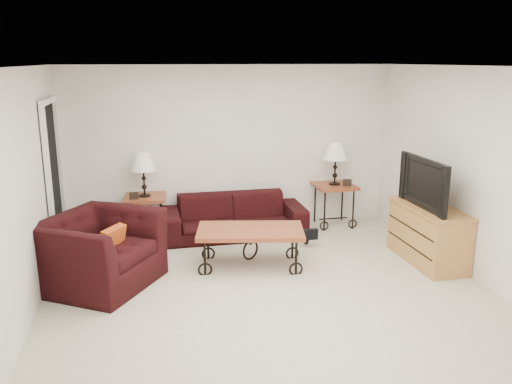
# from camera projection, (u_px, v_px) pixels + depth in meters

# --- Properties ---
(ground) EXTENTS (5.00, 5.00, 0.00)m
(ground) POSITION_uv_depth(u_px,v_px,m) (269.00, 292.00, 5.99)
(ground) COLOR beige
(ground) RESTS_ON ground
(wall_back) EXTENTS (5.00, 0.02, 2.50)m
(wall_back) POSITION_uv_depth(u_px,v_px,m) (231.00, 148.00, 8.05)
(wall_back) COLOR white
(wall_back) RESTS_ON ground
(wall_front) EXTENTS (5.00, 0.02, 2.50)m
(wall_front) POSITION_uv_depth(u_px,v_px,m) (364.00, 274.00, 3.32)
(wall_front) COLOR white
(wall_front) RESTS_ON ground
(wall_left) EXTENTS (0.02, 5.00, 2.50)m
(wall_left) POSITION_uv_depth(u_px,v_px,m) (23.00, 198.00, 5.17)
(wall_left) COLOR white
(wall_left) RESTS_ON ground
(wall_right) EXTENTS (0.02, 5.00, 2.50)m
(wall_right) POSITION_uv_depth(u_px,v_px,m) (476.00, 175.00, 6.20)
(wall_right) COLOR white
(wall_right) RESTS_ON ground
(ceiling) EXTENTS (5.00, 5.00, 0.00)m
(ceiling) POSITION_uv_depth(u_px,v_px,m) (271.00, 66.00, 5.38)
(ceiling) COLOR white
(ceiling) RESTS_ON wall_back
(doorway) EXTENTS (0.08, 0.94, 2.04)m
(doorway) POSITION_uv_depth(u_px,v_px,m) (54.00, 183.00, 6.80)
(doorway) COLOR black
(doorway) RESTS_ON ground
(sofa) EXTENTS (2.11, 0.82, 0.62)m
(sofa) POSITION_uv_depth(u_px,v_px,m) (234.00, 216.00, 7.82)
(sofa) COLOR black
(sofa) RESTS_ON ground
(side_table_left) EXTENTS (0.64, 0.64, 0.64)m
(side_table_left) POSITION_uv_depth(u_px,v_px,m) (146.00, 217.00, 7.72)
(side_table_left) COLOR #954226
(side_table_left) RESTS_ON ground
(side_table_right) EXTENTS (0.62, 0.62, 0.67)m
(side_table_right) POSITION_uv_depth(u_px,v_px,m) (334.00, 205.00, 8.32)
(side_table_right) COLOR #954226
(side_table_right) RESTS_ON ground
(lamp_left) EXTENTS (0.40, 0.40, 0.64)m
(lamp_left) POSITION_uv_depth(u_px,v_px,m) (144.00, 175.00, 7.57)
(lamp_left) COLOR black
(lamp_left) RESTS_ON side_table_left
(lamp_right) EXTENTS (0.38, 0.38, 0.67)m
(lamp_right) POSITION_uv_depth(u_px,v_px,m) (335.00, 164.00, 8.16)
(lamp_right) COLOR black
(lamp_right) RESTS_ON side_table_right
(photo_frame_left) EXTENTS (0.13, 0.03, 0.11)m
(photo_frame_left) POSITION_uv_depth(u_px,v_px,m) (134.00, 196.00, 7.46)
(photo_frame_left) COLOR black
(photo_frame_left) RESTS_ON side_table_left
(photo_frame_right) EXTENTS (0.13, 0.04, 0.11)m
(photo_frame_right) POSITION_uv_depth(u_px,v_px,m) (347.00, 183.00, 8.11)
(photo_frame_right) COLOR black
(photo_frame_right) RESTS_ON side_table_right
(coffee_table) EXTENTS (1.44, 0.97, 0.50)m
(coffee_table) POSITION_uv_depth(u_px,v_px,m) (250.00, 248.00, 6.67)
(coffee_table) COLOR #954226
(coffee_table) RESTS_ON ground
(armchair) EXTENTS (1.62, 1.67, 0.83)m
(armchair) POSITION_uv_depth(u_px,v_px,m) (99.00, 251.00, 6.09)
(armchair) COLOR black
(armchair) RESTS_ON ground
(throw_pillow) EXTENTS (0.29, 0.37, 0.37)m
(throw_pillow) POSITION_uv_depth(u_px,v_px,m) (112.00, 243.00, 6.05)
(throw_pillow) COLOR #AF5816
(throw_pillow) RESTS_ON armchair
(tv_stand) EXTENTS (0.51, 1.23, 0.74)m
(tv_stand) POSITION_uv_depth(u_px,v_px,m) (428.00, 234.00, 6.81)
(tv_stand) COLOR #C67F49
(tv_stand) RESTS_ON ground
(television) EXTENTS (0.15, 1.11, 0.64)m
(television) POSITION_uv_depth(u_px,v_px,m) (431.00, 183.00, 6.63)
(television) COLOR black
(television) RESTS_ON tv_stand
(backpack) EXTENTS (0.37, 0.29, 0.47)m
(backpack) POSITION_uv_depth(u_px,v_px,m) (307.00, 229.00, 7.47)
(backpack) COLOR black
(backpack) RESTS_ON ground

